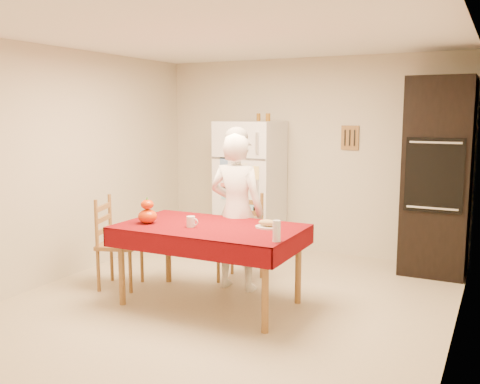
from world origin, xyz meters
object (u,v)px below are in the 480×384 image
Objects in this scene: wine_glass at (277,231)px; bread_plate at (268,227)px; oven_cabinet at (437,177)px; dining_table at (210,233)px; pumpkin_lower at (148,216)px; chair_far at (243,233)px; coffee_mug at (191,222)px; seated_woman at (237,212)px; chair_left at (114,239)px; refrigerator at (250,187)px.

wine_glass is 0.73× the size of bread_plate.
oven_cabinet reaches higher than dining_table.
wine_glass is (1.38, -0.12, 0.02)m from pumpkin_lower.
oven_cabinet is 2.26m from chair_far.
seated_woman is at bearing 77.22° from coffee_mug.
coffee_mug is 0.42× the size of bread_plate.
pumpkin_lower is at bearing -118.82° from chair_far.
chair_left is 9.50× the size of coffee_mug.
pumpkin_lower is 0.76× the size of bread_plate.
oven_cabinet is 3.59m from chair_left.
wine_glass is (1.30, -2.25, -0.00)m from refrigerator.
bread_plate is at bearing 15.40° from pumpkin_lower.
seated_woman reaches higher than dining_table.
chair_left is 1.31m from seated_woman.
pumpkin_lower is 1.16m from bread_plate.
seated_woman reaches higher than chair_left.
refrigerator is 1.00× the size of dining_table.
bread_plate is at bearing 142.12° from seated_woman.
seated_woman is at bearing -69.87° from refrigerator.
pumpkin_lower reaches higher than bread_plate.
refrigerator is at bearing -36.61° from chair_left.
chair_left is at bearing -144.12° from chair_far.
seated_woman is at bearing 48.80° from pumpkin_lower.
coffee_mug reaches higher than dining_table.
coffee_mug is 0.46m from pumpkin_lower.
dining_table is at bearing 43.93° from coffee_mug.
chair_far is at bearing -68.60° from refrigerator.
chair_left reaches higher than coffee_mug.
refrigerator reaches higher than coffee_mug.
chair_left is (-0.65, -1.95, -0.34)m from refrigerator.
coffee_mug is at bearing -95.14° from chair_far.
chair_left is 3.96× the size of bread_plate.
coffee_mug is at bearing -131.74° from oven_cabinet.
dining_table is 9.35× the size of pumpkin_lower.
pumpkin_lower is 1.39m from wine_glass.
pumpkin_lower is at bearing -137.36° from oven_cabinet.
refrigerator is at bearing 120.10° from wine_glass.
dining_table is at bearing -108.69° from chair_left.
seated_woman is (0.02, 0.52, 0.11)m from dining_table.
bread_plate is at bearing 21.97° from coffee_mug.
refrigerator is at bearing 109.85° from chair_far.
chair_left is 5.23× the size of pumpkin_lower.
bread_plate is (0.66, 0.27, -0.04)m from coffee_mug.
chair_far and chair_left have the same top height.
refrigerator is 2.03m from dining_table.
chair_far is at bearing -75.63° from seated_woman.
wine_glass is at bearing -59.90° from refrigerator.
coffee_mug is 0.71m from bread_plate.
oven_cabinet is 2.31m from seated_woman.
wine_glass is at bearing -54.10° from chair_far.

